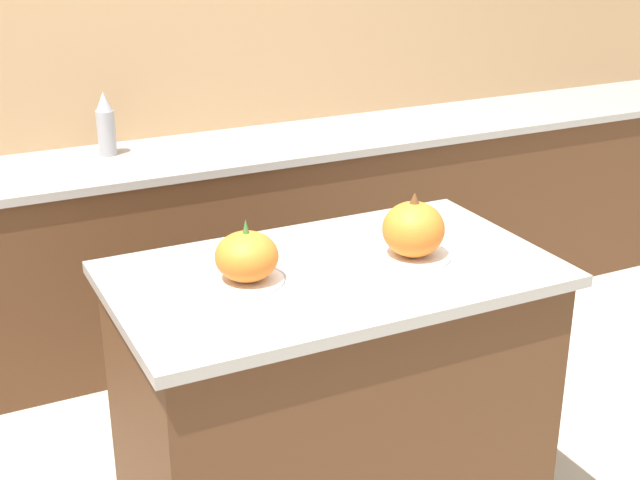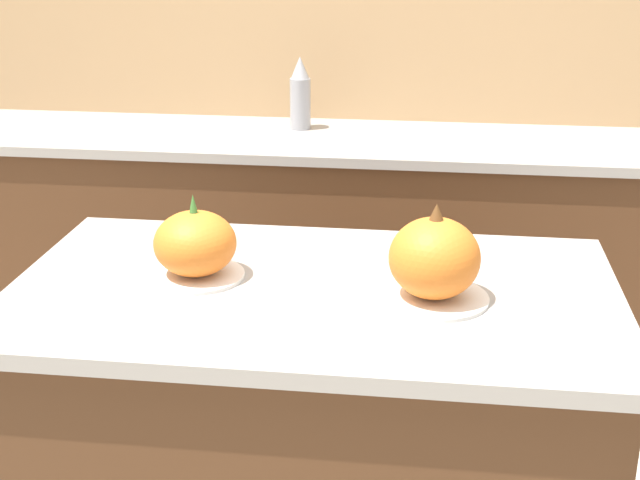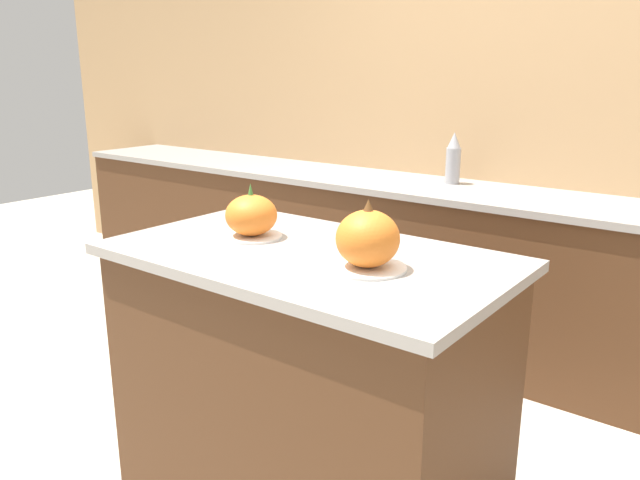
# 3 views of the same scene
# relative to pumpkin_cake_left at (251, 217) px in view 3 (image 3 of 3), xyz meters

# --- Properties ---
(wall_back) EXTENTS (8.00, 0.06, 2.50)m
(wall_back) POSITION_rel_pumpkin_cake_left_xyz_m (0.26, 1.79, 0.24)
(wall_back) COLOR tan
(wall_back) RESTS_ON ground_plane
(kitchen_island) EXTENTS (1.29, 0.75, 0.94)m
(kitchen_island) POSITION_rel_pumpkin_cake_left_xyz_m (0.26, -0.02, -0.54)
(kitchen_island) COLOR #4C2D19
(kitchen_island) RESTS_ON ground_plane
(back_counter) EXTENTS (6.00, 0.60, 0.90)m
(back_counter) POSITION_rel_pumpkin_cake_left_xyz_m (0.26, 1.46, -0.56)
(back_counter) COLOR #4C2D19
(back_counter) RESTS_ON ground_plane
(pumpkin_cake_left) EXTENTS (0.21, 0.21, 0.19)m
(pumpkin_cake_left) POSITION_rel_pumpkin_cake_left_xyz_m (0.00, 0.00, 0.00)
(pumpkin_cake_left) COLOR white
(pumpkin_cake_left) RESTS_ON kitchen_island
(pumpkin_cake_right) EXTENTS (0.23, 0.23, 0.21)m
(pumpkin_cake_right) POSITION_rel_pumpkin_cake_left_xyz_m (0.51, -0.05, 0.01)
(pumpkin_cake_right) COLOR white
(pumpkin_cake_right) RESTS_ON kitchen_island
(bottle_tall) EXTENTS (0.08, 0.08, 0.27)m
(bottle_tall) POSITION_rel_pumpkin_cake_left_xyz_m (-0.01, 1.57, 0.02)
(bottle_tall) COLOR #99999E
(bottle_tall) RESTS_ON back_counter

